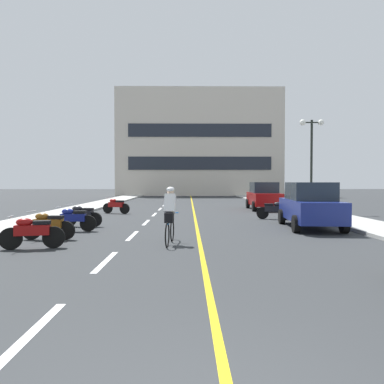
{
  "coord_description": "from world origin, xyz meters",
  "views": [
    {
      "loc": [
        -0.1,
        -2.27,
        1.83
      ],
      "look_at": [
        0.11,
        17.56,
        1.28
      ],
      "focal_mm": 33.72,
      "sensor_mm": 36.0,
      "label": 1
    }
  ],
  "objects": [
    {
      "name": "lane_dash_2",
      "position": [
        -2.0,
        10.0,
        0.0
      ],
      "size": [
        0.14,
        2.2,
        0.01
      ],
      "primitive_type": "cube",
      "color": "silver",
      "rests_on": "ground"
    },
    {
      "name": "lane_dash_4",
      "position": [
        -2.0,
        18.0,
        0.0
      ],
      "size": [
        0.14,
        2.2,
        0.01
      ],
      "primitive_type": "cube",
      "color": "silver",
      "rests_on": "ground"
    },
    {
      "name": "lane_dash_9",
      "position": [
        -2.0,
        38.0,
        0.0
      ],
      "size": [
        0.14,
        2.2,
        0.01
      ],
      "primitive_type": "cube",
      "color": "silver",
      "rests_on": "ground"
    },
    {
      "name": "curb_left",
      "position": [
        -7.2,
        24.0,
        0.06
      ],
      "size": [
        2.4,
        72.0,
        0.12
      ],
      "primitive_type": "cube",
      "color": "#A8A8A3",
      "rests_on": "ground"
    },
    {
      "name": "lane_dash_8",
      "position": [
        -2.0,
        34.0,
        0.0
      ],
      "size": [
        0.14,
        2.2,
        0.01
      ],
      "primitive_type": "cube",
      "color": "silver",
      "rests_on": "ground"
    },
    {
      "name": "motorcycle_2",
      "position": [
        -4.38,
        7.59,
        0.47
      ],
      "size": [
        1.68,
        0.64,
        0.92
      ],
      "color": "black",
      "rests_on": "ground"
    },
    {
      "name": "parked_car_mid",
      "position": [
        4.89,
        21.41,
        0.92
      ],
      "size": [
        2.01,
        4.24,
        1.82
      ],
      "color": "black",
      "rests_on": "ground"
    },
    {
      "name": "ground_plane",
      "position": [
        0.0,
        21.0,
        0.0
      ],
      "size": [
        140.0,
        140.0,
        0.0
      ],
      "primitive_type": "plane",
      "color": "#2D3033"
    },
    {
      "name": "curb_right",
      "position": [
        7.2,
        24.0,
        0.06
      ],
      "size": [
        2.4,
        72.0,
        0.12
      ],
      "primitive_type": "cube",
      "color": "#A8A8A3",
      "rests_on": "ground"
    },
    {
      "name": "lane_dash_10",
      "position": [
        -2.0,
        42.0,
        0.0
      ],
      "size": [
        0.14,
        2.2,
        0.01
      ],
      "primitive_type": "cube",
      "color": "silver",
      "rests_on": "ground"
    },
    {
      "name": "motorcycle_6",
      "position": [
        4.14,
        15.34,
        0.47
      ],
      "size": [
        1.68,
        0.66,
        0.92
      ],
      "color": "black",
      "rests_on": "ground"
    },
    {
      "name": "cyclist_rider",
      "position": [
        -0.64,
        8.37,
        0.89
      ],
      "size": [
        0.43,
        1.77,
        1.71
      ],
      "color": "black",
      "rests_on": "ground"
    },
    {
      "name": "lane_dash_3",
      "position": [
        -2.0,
        14.0,
        0.0
      ],
      "size": [
        0.14,
        2.2,
        0.01
      ],
      "primitive_type": "cube",
      "color": "silver",
      "rests_on": "ground"
    },
    {
      "name": "lane_dash_1",
      "position": [
        -2.0,
        6.0,
        0.0
      ],
      "size": [
        0.14,
        2.2,
        0.01
      ],
      "primitive_type": "cube",
      "color": "silver",
      "rests_on": "ground"
    },
    {
      "name": "lane_dash_11",
      "position": [
        -2.0,
        46.0,
        0.0
      ],
      "size": [
        0.14,
        2.2,
        0.01
      ],
      "primitive_type": "cube",
      "color": "silver",
      "rests_on": "ground"
    },
    {
      "name": "office_building",
      "position": [
        1.44,
        48.98,
        7.16
      ],
      "size": [
        22.31,
        8.08,
        14.33
      ],
      "color": "beige",
      "rests_on": "ground"
    },
    {
      "name": "motorcycle_5",
      "position": [
        -4.46,
        12.49,
        0.47
      ],
      "size": [
        1.69,
        0.6,
        0.92
      ],
      "color": "black",
      "rests_on": "ground"
    },
    {
      "name": "motorcycle_3",
      "position": [
        -4.54,
        9.14,
        0.47
      ],
      "size": [
        1.7,
        0.6,
        0.92
      ],
      "color": "black",
      "rests_on": "ground"
    },
    {
      "name": "centre_line_yellow",
      "position": [
        0.25,
        24.0,
        0.0
      ],
      "size": [
        0.12,
        66.0,
        0.01
      ],
      "primitive_type": "cube",
      "color": "gold",
      "rests_on": "ground"
    },
    {
      "name": "street_lamp_mid",
      "position": [
        7.34,
        19.39,
        4.09
      ],
      "size": [
        1.46,
        0.36,
        5.47
      ],
      "color": "black",
      "rests_on": "curb_right"
    },
    {
      "name": "lane_dash_6",
      "position": [
        -2.0,
        26.0,
        0.0
      ],
      "size": [
        0.14,
        2.2,
        0.01
      ],
      "primitive_type": "cube",
      "color": "silver",
      "rests_on": "ground"
    },
    {
      "name": "lane_dash_0",
      "position": [
        -2.0,
        2.0,
        0.0
      ],
      "size": [
        0.14,
        2.2,
        0.01
      ],
      "primitive_type": "cube",
      "color": "silver",
      "rests_on": "ground"
    },
    {
      "name": "motorcycle_4",
      "position": [
        -4.37,
        11.06,
        0.47
      ],
      "size": [
        1.7,
        0.6,
        0.92
      ],
      "color": "black",
      "rests_on": "ground"
    },
    {
      "name": "motorcycle_7",
      "position": [
        -4.29,
        18.63,
        0.47
      ],
      "size": [
        1.65,
        0.77,
        0.92
      ],
      "color": "black",
      "rests_on": "ground"
    },
    {
      "name": "lane_dash_5",
      "position": [
        -2.0,
        22.0,
        0.0
      ],
      "size": [
        0.14,
        2.2,
        0.01
      ],
      "primitive_type": "cube",
      "color": "silver",
      "rests_on": "ground"
    },
    {
      "name": "parked_car_near",
      "position": [
        4.75,
        11.97,
        0.92
      ],
      "size": [
        2.17,
        4.32,
        1.82
      ],
      "color": "black",
      "rests_on": "ground"
    },
    {
      "name": "lane_dash_7",
      "position": [
        -2.0,
        30.0,
        0.0
      ],
      "size": [
        0.14,
        2.2,
        0.01
      ],
      "primitive_type": "cube",
      "color": "silver",
      "rests_on": "ground"
    }
  ]
}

